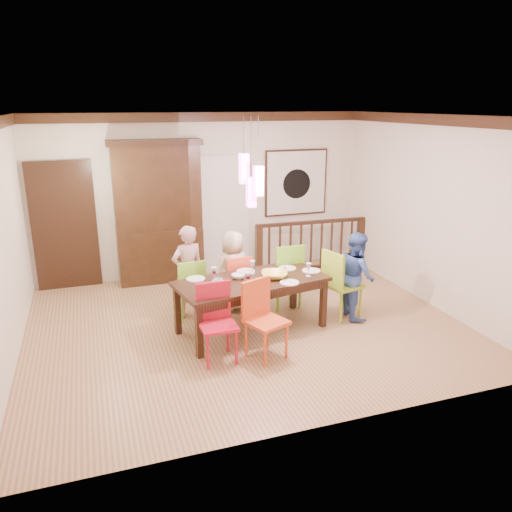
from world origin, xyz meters
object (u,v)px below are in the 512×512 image
object	(u,v)px
dining_table	(251,285)
balustrade	(311,245)
chair_far_left	(189,284)
person_far_left	(188,271)
person_end_right	(356,275)
chair_end_right	(343,279)
person_far_mid	(233,271)
china_hutch	(158,212)

from	to	relation	value
dining_table	balustrade	bearing A→B (deg)	38.46
balustrade	chair_far_left	bearing A→B (deg)	-149.54
person_far_left	person_end_right	xyz separation A→B (m)	(2.33, -0.83, -0.05)
chair_far_left	dining_table	bearing A→B (deg)	131.34
chair_end_right	person_far_left	bearing A→B (deg)	56.92
dining_table	person_far_left	distance (m)	1.07
person_far_left	person_far_mid	distance (m)	0.70
balustrade	person_end_right	world-z (taller)	person_end_right
chair_far_left	person_far_mid	world-z (taller)	person_far_mid
chair_end_right	china_hutch	bearing A→B (deg)	29.97
chair_far_left	person_far_mid	size ratio (longest dim) A/B	0.74
person_far_left	china_hutch	bearing A→B (deg)	-100.85
china_hutch	person_far_mid	distance (m)	1.97
dining_table	person_far_left	world-z (taller)	person_far_left
chair_end_right	china_hutch	world-z (taller)	china_hutch
person_far_mid	person_end_right	xyz separation A→B (m)	(1.63, -0.86, 0.03)
person_end_right	chair_end_right	bearing A→B (deg)	85.85
dining_table	chair_far_left	world-z (taller)	chair_far_left
chair_far_left	person_end_right	world-z (taller)	person_end_right
dining_table	person_far_mid	xyz separation A→B (m)	(-0.02, 0.82, -0.05)
dining_table	china_hutch	xyz separation A→B (m)	(-0.88, 2.49, 0.58)
chair_far_left	person_far_left	distance (m)	0.18
balustrade	china_hutch	bearing A→B (deg)	174.83
china_hutch	person_far_left	distance (m)	1.79
chair_far_left	balustrade	xyz separation A→B (m)	(2.61, 1.42, -0.02)
chair_end_right	balustrade	size ratio (longest dim) A/B	0.47
chair_far_left	chair_end_right	bearing A→B (deg)	157.82
person_end_right	china_hutch	bearing A→B (deg)	51.28
chair_end_right	balustrade	xyz separation A→B (m)	(0.47, 2.14, -0.09)
person_far_mid	person_end_right	size ratio (longest dim) A/B	0.96
china_hutch	person_far_mid	world-z (taller)	china_hutch
balustrade	person_far_left	size ratio (longest dim) A/B	1.59
dining_table	balustrade	size ratio (longest dim) A/B	1.00
china_hutch	person_far_left	bearing A→B (deg)	-84.64
chair_far_left	person_end_right	bearing A→B (deg)	158.44
chair_end_right	chair_far_left	bearing A→B (deg)	58.66
china_hutch	chair_end_right	bearing A→B (deg)	-47.24
chair_far_left	china_hutch	xyz separation A→B (m)	(-0.16, 1.76, 0.72)
person_far_mid	person_end_right	world-z (taller)	person_end_right
chair_far_left	person_far_mid	bearing A→B (deg)	-175.24
chair_far_left	balustrade	distance (m)	2.97
chair_far_left	balustrade	bearing A→B (deg)	-155.10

